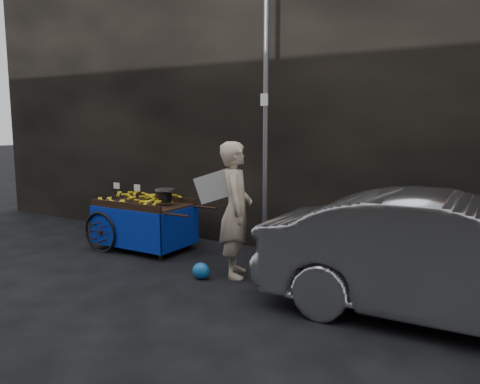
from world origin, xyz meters
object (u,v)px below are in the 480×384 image
Objects in this scene: parked_car at (454,261)px; plastic_bag at (201,271)px; banana_cart at (142,208)px; vendor at (236,210)px.

plastic_bag is at bearing 91.92° from parked_car.
parked_car is at bearing -6.64° from banana_cart.
banana_cart is 1.97m from plastic_bag.
banana_cart is 8.28× the size of plastic_bag.
vendor reaches higher than plastic_bag.
parked_car is (4.74, -0.56, -0.02)m from banana_cart.
parked_car reaches higher than plastic_bag.
vendor is at bearing 84.63° from parked_car.
vendor reaches higher than parked_car.
vendor is (2.04, -0.40, 0.23)m from banana_cart.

